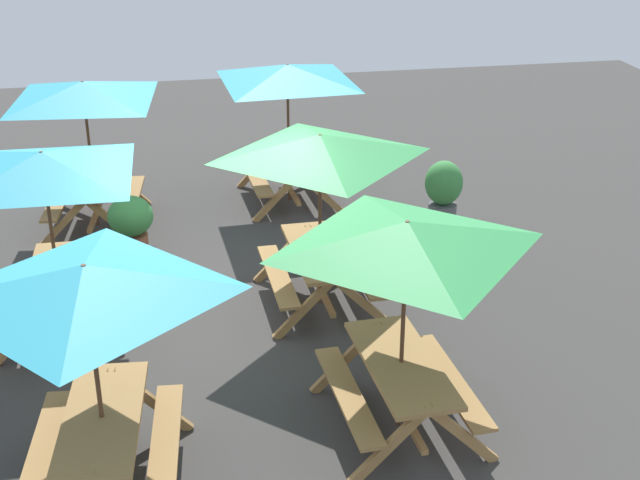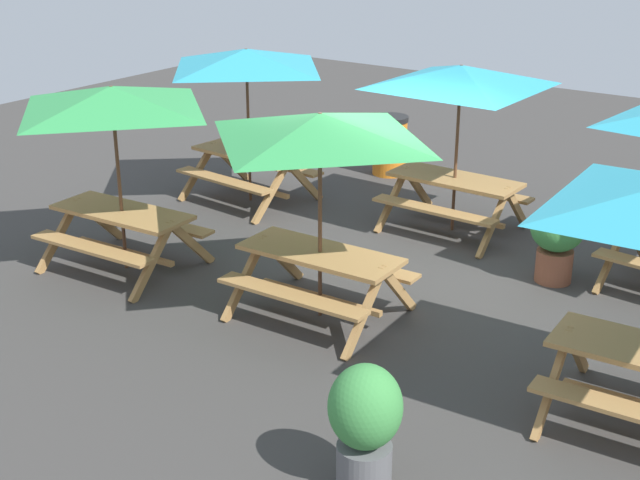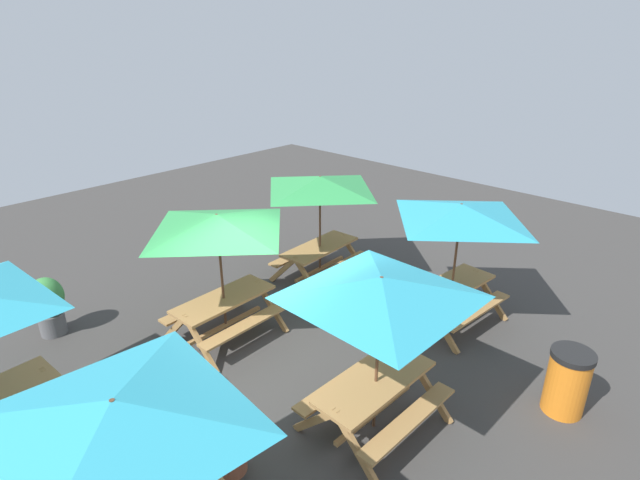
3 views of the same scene
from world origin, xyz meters
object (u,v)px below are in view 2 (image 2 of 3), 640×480
object	(u,v)px
picnic_table_1	(320,142)
picnic_table_3	(247,70)
potted_plant_1	(557,237)
picnic_table_0	(460,89)
picnic_table_2	(113,112)
trash_bin_orange	(390,145)
potted_plant_0	(365,422)

from	to	relation	value
picnic_table_1	picnic_table_3	distance (m)	4.10
potted_plant_1	picnic_table_0	bearing A→B (deg)	154.61
picnic_table_1	picnic_table_2	distance (m)	2.78
picnic_table_1	trash_bin_orange	bearing A→B (deg)	111.36
picnic_table_0	trash_bin_orange	bearing A→B (deg)	141.06
picnic_table_0	picnic_table_1	world-z (taller)	same
picnic_table_0	picnic_table_3	xyz separation A→B (m)	(-3.12, -0.63, 0.00)
picnic_table_1	potted_plant_0	size ratio (longest dim) A/B	2.14
picnic_table_1	trash_bin_orange	distance (m)	5.65
potted_plant_0	potted_plant_1	distance (m)	4.73
trash_bin_orange	picnic_table_1	bearing A→B (deg)	-67.00
picnic_table_1	picnic_table_0	bearing A→B (deg)	89.04
potted_plant_1	picnic_table_2	bearing A→B (deg)	-149.18
trash_bin_orange	potted_plant_0	world-z (taller)	potted_plant_0
picnic_table_3	trash_bin_orange	distance (m)	3.01
picnic_table_3	potted_plant_1	world-z (taller)	picnic_table_3
picnic_table_2	picnic_table_3	distance (m)	2.96
picnic_table_2	potted_plant_0	world-z (taller)	picnic_table_2
trash_bin_orange	potted_plant_0	size ratio (longest dim) A/B	0.90
potted_plant_0	trash_bin_orange	bearing A→B (deg)	119.74
picnic_table_0	picnic_table_3	bearing A→B (deg)	-167.30
picnic_table_3	trash_bin_orange	xyz separation A→B (m)	(1.02, 2.40, -1.49)
picnic_table_0	picnic_table_3	size ratio (longest dim) A/B	1.21
picnic_table_0	picnic_table_1	bearing A→B (deg)	-88.04
picnic_table_0	potted_plant_0	size ratio (longest dim) A/B	2.59
picnic_table_1	potted_plant_1	size ratio (longest dim) A/B	2.40
picnic_table_0	picnic_table_2	distance (m)	4.48
picnic_table_3	potted_plant_0	size ratio (longest dim) A/B	2.14
trash_bin_orange	potted_plant_1	world-z (taller)	trash_bin_orange
picnic_table_1	potted_plant_1	bearing A→B (deg)	51.93
picnic_table_1	picnic_table_2	world-z (taller)	same
picnic_table_0	picnic_table_1	distance (m)	3.25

